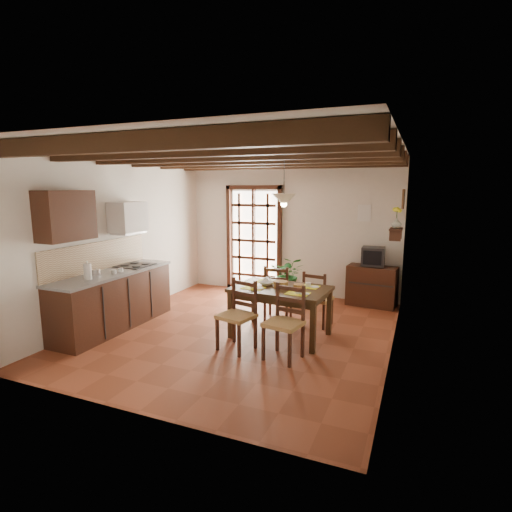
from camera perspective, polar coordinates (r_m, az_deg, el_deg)
The scene contains 25 objects.
ground_plane at distance 6.40m, azimuth -2.24°, elevation -10.72°, with size 5.00×5.00×0.00m, color brown.
room_shell at distance 6.01m, azimuth -2.35°, elevation 5.73°, with size 4.52×5.02×2.81m.
ceiling_beams at distance 6.01m, azimuth -2.42°, elevation 14.07°, with size 4.50×4.34×0.20m.
french_door at distance 8.62m, azimuth -0.32°, elevation 2.71°, with size 1.26×0.11×2.32m.
kitchen_counter at distance 6.82m, azimuth -19.64°, elevation -5.80°, with size 0.64×2.25×1.38m.
upper_cabinet at distance 6.19m, azimuth -25.55°, elevation 5.22°, with size 0.35×0.80×0.70m, color #341A10.
range_hood at distance 7.08m, azimuth -17.82°, elevation 5.23°, with size 0.38×0.60×0.54m.
counter_items at distance 6.78m, azimuth -19.36°, elevation -1.67°, with size 0.50×1.43×0.25m.
dining_table at distance 6.01m, azimuth 3.54°, elevation -5.41°, with size 1.47×1.00×0.76m.
chair_near_left at distance 5.65m, azimuth -2.71°, elevation -10.25°, with size 0.54×0.53×0.98m.
chair_near_right at distance 5.36m, azimuth 4.00°, elevation -11.37°, with size 0.52×0.50×0.98m.
chair_far_left at distance 6.88m, azimuth 3.16°, elevation -6.61°, with size 0.48×0.46×0.95m.
chair_far_right at distance 6.65m, azimuth 8.75°, elevation -7.42°, with size 0.48×0.46×0.91m.
table_setting at distance 5.98m, azimuth 3.55°, elevation -4.13°, with size 1.03×0.68×0.10m.
table_bowl at distance 6.12m, azimuth 1.56°, elevation -3.90°, with size 0.22×0.22×0.05m, color white.
sideboard at distance 7.92m, azimuth 16.20°, elevation -4.14°, with size 0.91×0.41×0.77m, color #341A10.
crt_tv at distance 7.80m, azimuth 16.39°, elevation -0.05°, with size 0.42×0.39×0.35m.
fuse_box at distance 8.00m, azimuth 15.23°, elevation 5.94°, with size 0.25×0.03×0.32m, color white.
plant_pot at distance 8.02m, azimuth 4.59°, elevation -5.64°, with size 0.34×0.34×0.21m, color maroon.
potted_plant at distance 7.91m, azimuth 4.64°, elevation -2.43°, with size 1.69×1.45×1.88m, color #144C19.
wall_shelf at distance 7.08m, azimuth 19.36°, elevation 3.33°, with size 0.20×0.42×0.20m.
shelf_vase at distance 7.07m, azimuth 19.42°, elevation 4.45°, with size 0.15×0.15×0.15m, color #B2BFB2.
shelf_flowers at distance 7.06m, azimuth 19.52°, elevation 6.13°, with size 0.14×0.14×0.36m.
framed_picture at distance 7.04m, azimuth 20.29°, elevation 7.65°, with size 0.03×0.32×0.32m.
pendant_lamp at distance 5.90m, azimuth 4.00°, elevation 8.19°, with size 0.36×0.36×0.84m.
Camera 1 is at (2.52, -5.44, 2.25)m, focal length 28.00 mm.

